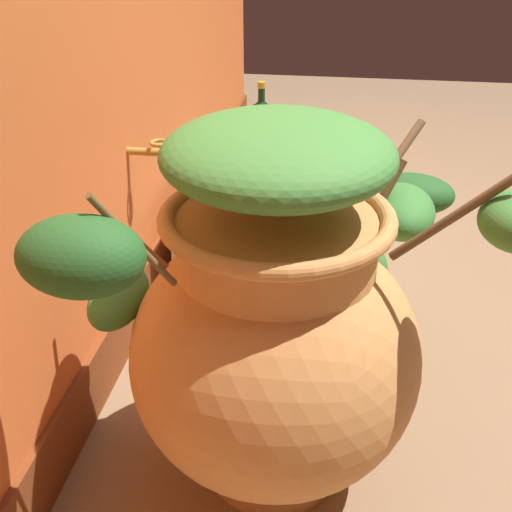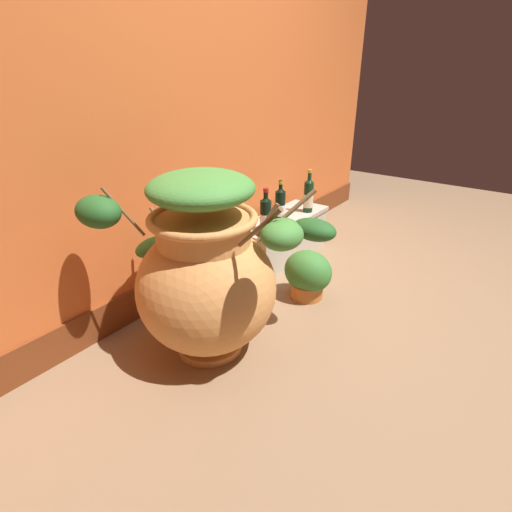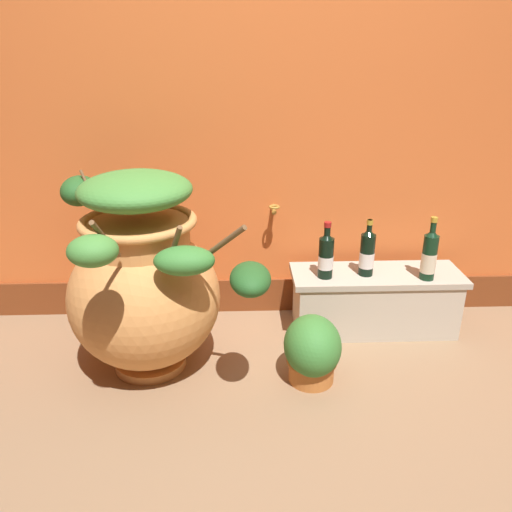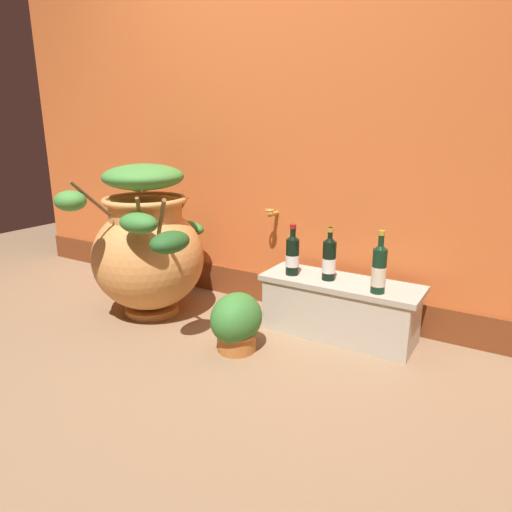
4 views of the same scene
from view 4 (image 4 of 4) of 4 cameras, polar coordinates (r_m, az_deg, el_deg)
ground_plane at (r=2.24m, az=-12.18°, el=-14.74°), size 7.00×7.00×0.00m
back_wall at (r=2.91m, az=3.48°, el=19.11°), size 4.40×0.33×2.60m
terracotta_urn at (r=2.83m, az=-13.29°, el=1.34°), size 0.94×0.96×0.91m
stone_ledge at (r=2.57m, az=10.32°, el=-6.09°), size 0.86×0.31×0.32m
wine_bottle_left at (r=2.34m, az=15.03°, el=-1.50°), size 0.07×0.07×0.32m
wine_bottle_middle at (r=2.49m, az=9.07°, el=-0.28°), size 0.07×0.07×0.29m
wine_bottle_right at (r=2.55m, az=4.55°, el=0.29°), size 0.08×0.08×0.29m
potted_shrub at (r=2.38m, az=-2.45°, el=-8.25°), size 0.25×0.30×0.31m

